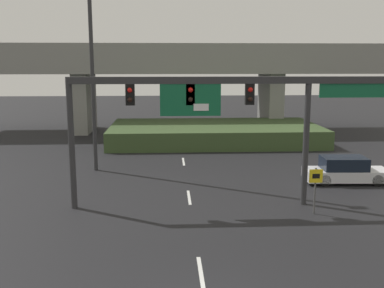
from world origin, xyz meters
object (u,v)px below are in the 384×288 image
Objects in this scene: parked_sedan_near_right at (346,171)px; highway_light_pole_near at (90,14)px; speed_limit_sign at (315,184)px; signal_gantry at (217,102)px.

highway_light_pole_near is at bearing 168.37° from parked_sedan_near_right.
highway_light_pole_near is (-11.03, 8.86, 8.07)m from speed_limit_sign.
signal_gantry is 11.06m from highway_light_pole_near.
parked_sedan_near_right is (3.46, 5.17, -0.70)m from speed_limit_sign.
highway_light_pole_near is 17.33m from parked_sedan_near_right.
speed_limit_sign is 0.12× the size of highway_light_pole_near.
signal_gantry is 7.04× the size of speed_limit_sign.
parked_sedan_near_right is at bearing -14.29° from highway_light_pole_near.
signal_gantry is 3.14× the size of parked_sedan_near_right.
signal_gantry is at bearing 161.52° from speed_limit_sign.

